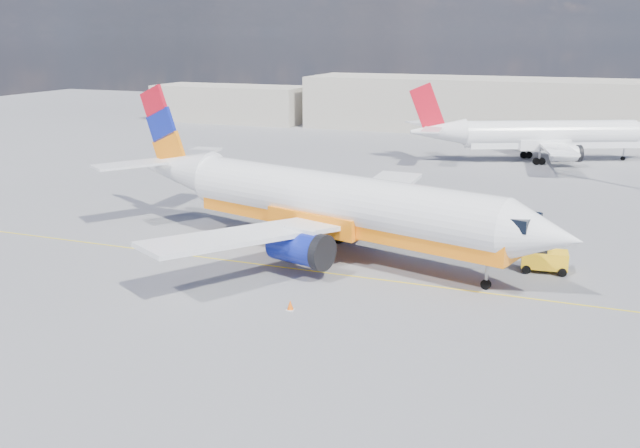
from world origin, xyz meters
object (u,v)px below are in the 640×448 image
(second_jet, at_px, (541,135))
(main_jet, at_px, (325,202))
(gse_tug, at_px, (543,257))
(traffic_cone, at_px, (290,305))

(second_jet, bearing_deg, main_jet, -128.42)
(gse_tug, bearing_deg, second_jet, 88.79)
(gse_tug, height_order, traffic_cone, gse_tug)
(main_jet, relative_size, gse_tug, 12.14)
(main_jet, xyz_separation_m, second_jet, (10.77, 43.10, -0.55))
(second_jet, xyz_separation_m, traffic_cone, (-8.82, -53.52, -2.80))
(traffic_cone, bearing_deg, main_jet, 100.61)
(main_jet, relative_size, second_jet, 1.20)
(main_jet, relative_size, traffic_cone, 62.26)
(main_jet, bearing_deg, traffic_cone, -63.74)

